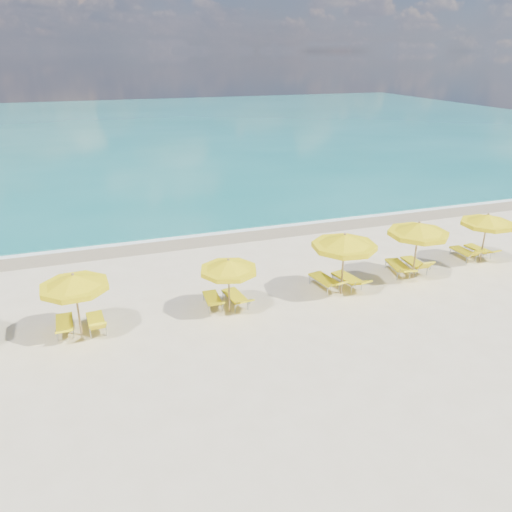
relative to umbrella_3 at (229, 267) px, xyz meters
name	(u,v)px	position (x,y,z in m)	size (l,w,h in m)	color
ground_plane	(269,299)	(1.70, 0.48, -1.79)	(120.00, 120.00, 0.00)	beige
ocean	(133,129)	(1.70, 48.48, -1.79)	(120.00, 80.00, 0.30)	#126A68
wet_sand_band	(219,236)	(1.70, 7.88, -1.79)	(120.00, 2.60, 0.01)	tan
foam_line	(215,231)	(1.70, 8.68, -1.79)	(120.00, 1.20, 0.03)	white
whitecap_near	(91,198)	(-4.30, 17.48, -1.79)	(14.00, 0.36, 0.05)	white
whitecap_far	(259,163)	(9.70, 24.48, -1.79)	(18.00, 0.30, 0.05)	white
umbrella_2	(74,283)	(-5.13, 0.05, 0.15)	(2.87, 2.87, 2.28)	#A98654
umbrella_3	(229,267)	(0.00, 0.00, 0.00)	(2.31, 2.31, 2.10)	#A98654
umbrella_4	(344,242)	(4.55, 0.02, 0.36)	(3.06, 3.06, 2.52)	#A98654
umbrella_5	(419,230)	(8.09, 0.36, 0.33)	(3.27, 3.27, 2.49)	#A98654
umbrella_6	(487,220)	(12.02, 0.85, 0.16)	(2.92, 2.92, 2.29)	#A98654
lounger_2_left	(65,327)	(-5.64, 0.42, -1.59)	(0.61, 1.74, 0.64)	#A5A8AD
lounger_2_right	(96,325)	(-4.63, 0.22, -1.59)	(0.67, 1.68, 0.77)	#A5A8AD
lounger_3_left	(213,302)	(-0.49, 0.55, -1.59)	(0.62, 1.69, 0.68)	#A5A8AD
lounger_3_right	(236,300)	(0.37, 0.43, -1.59)	(0.79, 1.82, 0.68)	#A5A8AD
lounger_4_left	(325,283)	(4.14, 0.61, -1.57)	(0.91, 1.97, 0.76)	#A5A8AD
lounger_4_right	(348,282)	(5.09, 0.49, -1.58)	(0.95, 1.92, 0.67)	#A5A8AD
lounger_5_left	(398,269)	(7.70, 0.86, -1.57)	(0.95, 2.01, 0.69)	#A5A8AD
lounger_5_right	(415,266)	(8.58, 0.94, -1.57)	(0.69, 1.77, 0.83)	#A5A8AD
lounger_6_left	(464,254)	(11.52, 1.37, -1.58)	(0.59, 1.66, 0.79)	#A5A8AD
lounger_6_right	(478,252)	(12.40, 1.42, -1.60)	(0.72, 1.73, 0.64)	#A5A8AD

